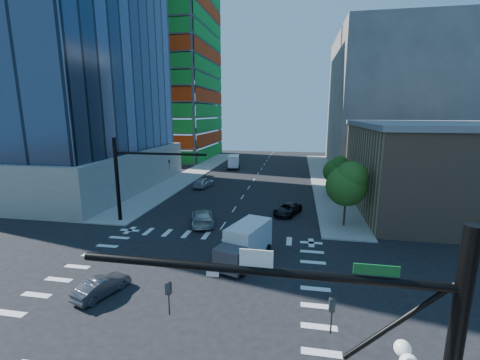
# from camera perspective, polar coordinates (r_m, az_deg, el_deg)

# --- Properties ---
(ground) EXTENTS (160.00, 160.00, 0.00)m
(ground) POSITION_cam_1_polar(r_m,az_deg,el_deg) (23.75, -10.00, -17.78)
(ground) COLOR black
(ground) RESTS_ON ground
(road_markings) EXTENTS (20.00, 20.00, 0.01)m
(road_markings) POSITION_cam_1_polar(r_m,az_deg,el_deg) (23.74, -10.00, -17.77)
(road_markings) COLOR silver
(road_markings) RESTS_ON ground
(sidewalk_ne) EXTENTS (5.00, 60.00, 0.15)m
(sidewalk_ne) POSITION_cam_1_polar(r_m,az_deg,el_deg) (60.62, 14.79, 0.41)
(sidewalk_ne) COLOR gray
(sidewalk_ne) RESTS_ON ground
(sidewalk_nw) EXTENTS (5.00, 60.00, 0.15)m
(sidewalk_nw) POSITION_cam_1_polar(r_m,az_deg,el_deg) (63.63, -8.25, 1.21)
(sidewalk_nw) COLOR gray
(sidewalk_nw) RESTS_ON ground
(construction_building) EXTENTS (25.16, 34.50, 70.60)m
(construction_building) POSITION_cam_1_polar(r_m,az_deg,el_deg) (89.34, -13.70, 19.85)
(construction_building) COLOR slate
(construction_building) RESTS_ON ground
(commercial_building) EXTENTS (20.50, 22.50, 10.60)m
(commercial_building) POSITION_cam_1_polar(r_m,az_deg,el_deg) (45.30, 32.88, 1.87)
(commercial_building) COLOR #8D6D52
(commercial_building) RESTS_ON ground
(bg_building_ne) EXTENTS (24.00, 30.00, 28.00)m
(bg_building_ne) POSITION_cam_1_polar(r_m,az_deg,el_deg) (76.85, 25.59, 12.45)
(bg_building_ne) COLOR #635D59
(bg_building_ne) RESTS_ON ground
(signal_mast_nw) EXTENTS (10.20, 0.40, 9.00)m
(signal_mast_nw) POSITION_cam_1_polar(r_m,az_deg,el_deg) (35.93, -19.04, 1.29)
(signal_mast_nw) COLOR black
(signal_mast_nw) RESTS_ON sidewalk_nw
(tree_south) EXTENTS (4.16, 4.16, 6.82)m
(tree_south) POSITION_cam_1_polar(r_m,az_deg,el_deg) (34.31, 18.65, -0.53)
(tree_south) COLOR #382316
(tree_south) RESTS_ON sidewalk_ne
(tree_north) EXTENTS (3.54, 3.52, 5.78)m
(tree_north) POSITION_cam_1_polar(r_m,az_deg,el_deg) (46.16, 16.88, 1.75)
(tree_north) COLOR #382316
(tree_north) RESTS_ON sidewalk_ne
(car_nb_far) EXTENTS (3.66, 5.13, 1.30)m
(car_nb_far) POSITION_cam_1_polar(r_m,az_deg,el_deg) (38.00, 8.44, -5.15)
(car_nb_far) COLOR black
(car_nb_far) RESTS_ON ground
(car_sb_near) EXTENTS (3.83, 5.86, 1.58)m
(car_sb_near) POSITION_cam_1_polar(r_m,az_deg,el_deg) (34.63, -6.72, -6.55)
(car_sb_near) COLOR #B6B6B6
(car_sb_near) RESTS_ON ground
(car_sb_mid) EXTENTS (2.71, 4.95, 1.60)m
(car_sb_mid) POSITION_cam_1_polar(r_m,az_deg,el_deg) (51.49, -6.49, -0.43)
(car_sb_mid) COLOR #B8BAC1
(car_sb_mid) RESTS_ON ground
(car_sb_cross) EXTENTS (2.49, 4.01, 1.25)m
(car_sb_cross) POSITION_cam_1_polar(r_m,az_deg,el_deg) (23.74, -23.38, -16.92)
(car_sb_cross) COLOR #48484C
(car_sb_cross) RESTS_ON ground
(box_truck_near) EXTENTS (3.97, 6.03, 2.92)m
(box_truck_near) POSITION_cam_1_polar(r_m,az_deg,el_deg) (25.89, 0.62, -11.78)
(box_truck_near) COLOR black
(box_truck_near) RESTS_ON ground
(box_truck_far) EXTENTS (3.11, 5.78, 2.88)m
(box_truck_far) POSITION_cam_1_polar(r_m,az_deg,el_deg) (68.84, -1.10, 3.15)
(box_truck_far) COLOR black
(box_truck_far) RESTS_ON ground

